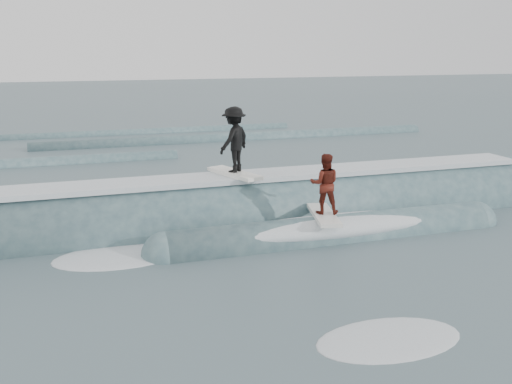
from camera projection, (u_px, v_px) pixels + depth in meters
name	position (u px, v px, depth m)	size (l,w,h in m)	color
ground	(289.00, 262.00, 13.49)	(160.00, 160.00, 0.00)	#3F565C
breaking_wave	(256.00, 221.00, 16.51)	(21.48, 4.10, 2.63)	#395560
surfer_black	(234.00, 142.00, 16.03)	(1.35, 2.07, 1.94)	white
surfer_red	(325.00, 188.00, 14.79)	(0.99, 2.07, 1.68)	white
whitewater	(316.00, 273.00, 12.81)	(16.59, 8.03, 0.10)	white
far_swells	(118.00, 147.00, 29.01)	(37.35, 8.65, 0.80)	#395560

